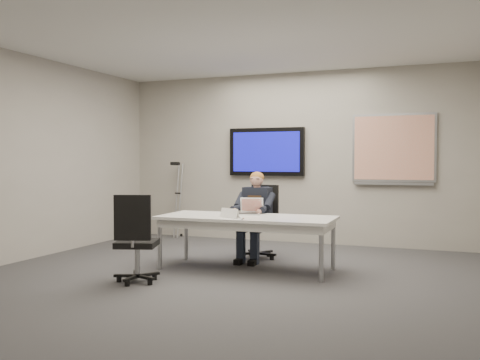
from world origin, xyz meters
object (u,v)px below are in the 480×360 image
at_px(office_chair_near, 136,255).
at_px(office_chair_far, 259,235).
at_px(seated_person, 253,225).
at_px(laptop, 250,210).
at_px(conference_table, 247,222).

bearing_deg(office_chair_near, office_chair_far, -130.65).
relative_size(seated_person, laptop, 3.54).
bearing_deg(seated_person, laptop, -75.34).
xyz_separation_m(seated_person, laptop, (0.07, -0.34, 0.23)).
height_order(conference_table, seated_person, seated_person).
height_order(conference_table, office_chair_far, office_chair_far).
bearing_deg(office_chair_far, seated_person, -83.85).
xyz_separation_m(office_chair_near, laptop, (0.83, 1.36, 0.41)).
bearing_deg(office_chair_far, office_chair_near, -103.88).
distance_m(conference_table, laptop, 0.28).
xyz_separation_m(office_chair_far, office_chair_near, (-0.76, -1.93, -0.01)).
bearing_deg(conference_table, office_chair_near, -129.68).
bearing_deg(office_chair_far, laptop, -75.57).
distance_m(seated_person, laptop, 0.42).
height_order(office_chair_near, laptop, office_chair_near).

